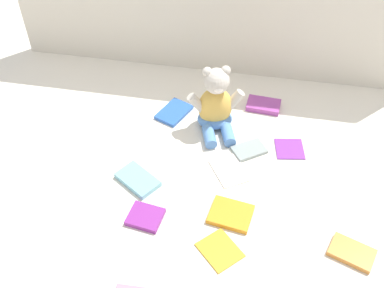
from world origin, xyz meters
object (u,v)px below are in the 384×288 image
Objects in this scene: teddy_bear at (216,106)px; book_case_1 at (231,214)px; book_case_9 at (263,105)px; book_case_10 at (174,112)px; book_case_4 at (145,217)px; book_case_7 at (290,148)px; book_case_2 at (220,250)px; book_case_3 at (352,253)px; book_case_6 at (138,180)px; book_case_0 at (249,150)px; book_case_5 at (230,170)px.

teddy_bear is 1.97× the size of book_case_1.
book_case_10 is at bearing 111.11° from book_case_9.
book_case_7 is (0.40, 0.36, -0.00)m from book_case_4.
teddy_bear reaches higher than book_case_2.
book_case_6 is at bearing 97.58° from book_case_3.
book_case_9 is (-0.28, 0.58, 0.00)m from book_case_3.
book_case_0 is at bearing -31.77° from book_case_4.
book_case_1 is at bearing -114.50° from book_case_5.
book_case_2 is 0.92× the size of book_case_9.
book_case_3 reaches higher than book_case_0.
book_case_3 is at bearing -66.03° from book_case_5.
book_case_9 is at bearing 2.09° from book_case_1.
book_case_9 is at bearing 138.07° from book_case_0.
book_case_4 is 0.54m from book_case_7.
teddy_bear is at bearing -9.82° from book_case_4.
book_case_0 is 0.27m from book_case_1.
book_case_10 is (-0.26, 0.41, -0.00)m from book_case_1.
teddy_bear is 2.52× the size of book_case_7.
book_case_5 and book_case_7 have the same top height.
book_case_4 reaches higher than book_case_10.
book_case_3 is 0.64m from book_case_9.
book_case_10 is (-0.01, 0.47, -0.00)m from book_case_4.
book_case_10 reaches higher than book_case_2.
book_case_10 reaches higher than book_case_0.
book_case_1 is 0.51m from book_case_9.
book_case_1 reaches higher than book_case_2.
book_case_1 is at bearing 37.59° from book_case_2.
book_case_0 is at bearing 62.86° from book_case_3.
book_case_0 is 0.46m from book_case_3.
book_case_1 reaches higher than book_case_10.
book_case_1 is 1.09× the size of book_case_2.
book_case_3 is 0.41m from book_case_7.
book_case_2 is 0.46m from book_case_7.
book_case_7 is 0.74× the size of book_case_10.
book_case_5 is 0.94× the size of book_case_6.
book_case_0 reaches higher than book_case_7.
teddy_bear is at bearing 10.98° from book_case_10.
book_case_6 is 0.34m from book_case_10.
book_case_3 is 1.21× the size of book_case_4.
teddy_bear is at bearing 78.52° from book_case_5.
teddy_bear is at bearing 54.63° from book_case_2.
book_case_4 is at bearing 32.28° from book_case_7.
book_case_9 reaches higher than book_case_4.
teddy_bear is 0.18m from book_case_10.
book_case_1 is 0.35m from book_case_7.
book_case_10 is at bearing -24.05° from book_case_7.
book_case_3 is 0.98× the size of book_case_9.
book_case_0 is 0.38m from book_case_6.
book_case_9 is at bearing -72.83° from book_case_7.
book_case_3 and book_case_4 have the same top height.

